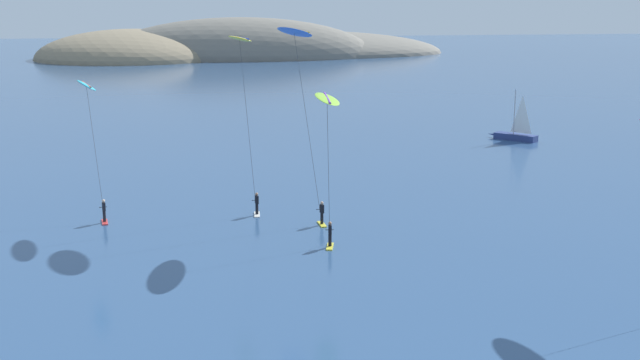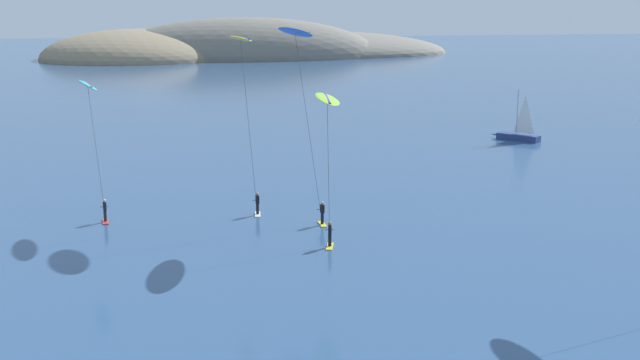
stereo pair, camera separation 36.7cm
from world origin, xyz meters
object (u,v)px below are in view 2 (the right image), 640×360
Objects in this scene: kitesurfer_lime at (327,107)px; kitesurfer_blue at (297,45)px; kitesurfer_yellow at (242,56)px; sailboat_near at (516,134)px; kitesurfer_cyan at (89,97)px.

kitesurfer_lime is 0.70× the size of kitesurfer_blue.
kitesurfer_lime is at bearing -60.46° from kitesurfer_yellow.
kitesurfer_cyan is at bearing -151.87° from sailboat_near.
kitesurfer_blue is 4.59m from kitesurfer_yellow.
kitesurfer_yellow is (11.36, -1.02, 2.97)m from kitesurfer_cyan.
kitesurfer_blue is at bearing -32.44° from kitesurfer_yellow.
sailboat_near is 0.42× the size of kitesurfer_blue.
sailboat_near is 49.75m from kitesurfer_cyan.
kitesurfer_blue is 16.01m from kitesurfer_cyan.
kitesurfer_blue reaches higher than kitesurfer_lime.
sailboat_near is 0.60× the size of kitesurfer_lime.
kitesurfer_lime is 0.98× the size of kitesurfer_cyan.
kitesurfer_cyan is 11.78m from kitesurfer_yellow.
sailboat_near is 41.52m from kitesurfer_yellow.
kitesurfer_cyan is at bearing 167.23° from kitesurfer_blue.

